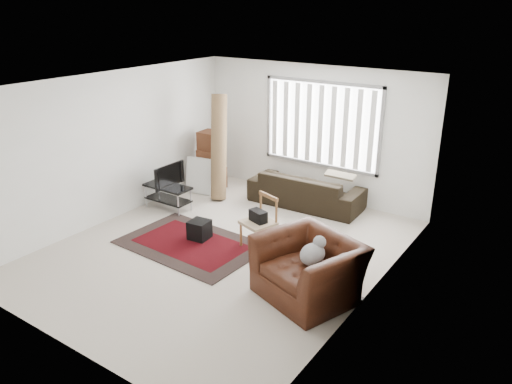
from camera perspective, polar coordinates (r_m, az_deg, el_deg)
room at (r=8.03m, az=-1.63°, el=6.01°), size 6.00×6.02×2.71m
persian_rug at (r=8.51m, az=-7.44°, el=-5.91°), size 2.37×1.64×0.02m
tv_stand at (r=9.88m, az=-10.04°, el=-0.01°), size 0.96×0.43×0.48m
tv at (r=9.76m, az=-10.17°, el=1.94°), size 0.10×0.78×0.45m
subwoofer at (r=8.60m, az=-6.48°, el=-4.29°), size 0.36×0.36×0.32m
moving_boxes at (r=10.77m, az=-5.17°, el=3.38°), size 0.54×0.50×1.26m
white_flatpack at (r=10.61m, az=-6.48°, el=1.87°), size 0.63×0.32×0.76m
rolled_rug at (r=10.15m, az=-4.27°, el=5.13°), size 0.60×0.76×2.14m
sofa at (r=9.92m, az=5.76°, el=0.84°), size 2.29×1.07×0.87m
side_chair at (r=8.14m, az=0.36°, el=-3.23°), size 0.60×0.60×0.90m
armchair at (r=6.88m, az=6.06°, el=-8.26°), size 1.61×1.51×0.96m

